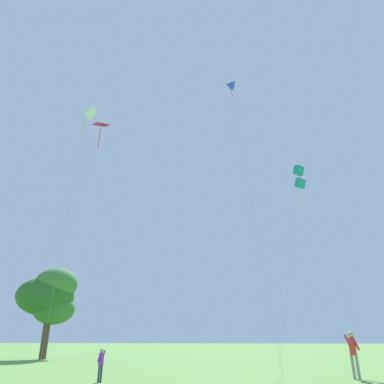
{
  "coord_description": "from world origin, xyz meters",
  "views": [
    {
      "loc": [
        -0.4,
        -2.15,
        1.43
      ],
      "look_at": [
        -6.31,
        27.52,
        13.82
      ],
      "focal_mm": 33.96,
      "sensor_mm": 36.0,
      "label": 1
    }
  ],
  "objects": [
    {
      "name": "person_in_blue_jacket",
      "position": [
        2.88,
        14.91,
        1.06
      ],
      "size": [
        0.55,
        0.32,
        1.76
      ],
      "color": "gray",
      "rests_on": "ground_plane"
    },
    {
      "name": "kite_red_high",
      "position": [
        -20.65,
        36.18,
        26.94
      ],
      "size": [
        3.18,
        8.33,
        29.1
      ],
      "color": "red",
      "rests_on": "ground_plane"
    },
    {
      "name": "person_child_small",
      "position": [
        -6.65,
        11.81,
        0.69
      ],
      "size": [
        0.19,
        0.36,
        1.15
      ],
      "color": "#2D3351",
      "rests_on": "ground_plane"
    },
    {
      "name": "kite_white_distant",
      "position": [
        -19.89,
        31.29,
        26.9
      ],
      "size": [
        4.22,
        8.26,
        27.96
      ],
      "color": "white",
      "rests_on": "ground_plane"
    },
    {
      "name": "kite_blue_delta",
      "position": [
        -2.34,
        25.62,
        23.54
      ],
      "size": [
        2.92,
        10.18,
        24.16
      ],
      "color": "blue",
      "rests_on": "ground_plane"
    },
    {
      "name": "kite_teal_box",
      "position": [
        2.78,
        24.69,
        13.14
      ],
      "size": [
        3.33,
        5.52,
        14.2
      ],
      "color": "teal",
      "rests_on": "ground_plane"
    },
    {
      "name": "tree_right_cluster",
      "position": [
        -18.81,
        27.29,
        4.95
      ],
      "size": [
        5.11,
        4.81,
        7.31
      ],
      "color": "brown",
      "rests_on": "ground_plane"
    }
  ]
}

